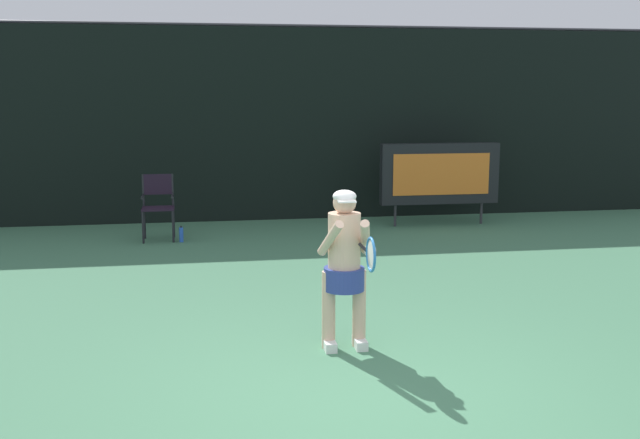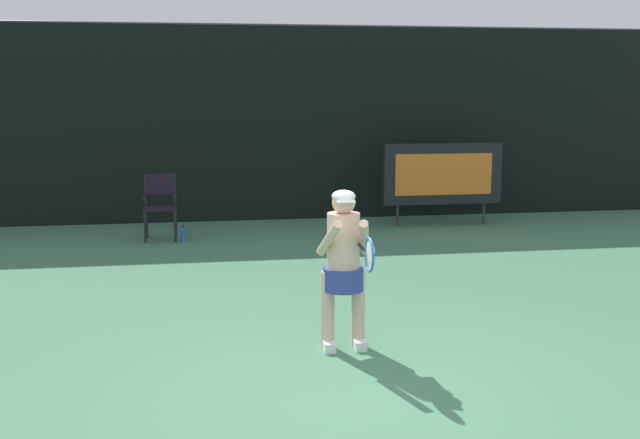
{
  "view_description": "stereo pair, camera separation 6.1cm",
  "coord_description": "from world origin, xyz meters",
  "px_view_note": "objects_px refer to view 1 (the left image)",
  "views": [
    {
      "loc": [
        -1.28,
        -5.58,
        2.47
      ],
      "look_at": [
        0.05,
        2.4,
        1.05
      ],
      "focal_mm": 41.84,
      "sensor_mm": 36.0,
      "label": 1
    },
    {
      "loc": [
        -1.22,
        -5.59,
        2.47
      ],
      "look_at": [
        0.05,
        2.4,
        1.05
      ],
      "focal_mm": 41.84,
      "sensor_mm": 36.0,
      "label": 2
    }
  ],
  "objects_px": {
    "umpire_chair": "(158,203)",
    "tennis_racket": "(370,254)",
    "scoreboard": "(440,174)",
    "water_bottle": "(181,235)",
    "tennis_player": "(344,262)"
  },
  "relations": [
    {
      "from": "scoreboard",
      "to": "tennis_racket",
      "type": "xyz_separation_m",
      "value": [
        -2.89,
        -6.76,
        0.1
      ]
    },
    {
      "from": "water_bottle",
      "to": "tennis_player",
      "type": "distance_m",
      "value": 5.68
    },
    {
      "from": "scoreboard",
      "to": "umpire_chair",
      "type": "distance_m",
      "value": 5.05
    },
    {
      "from": "scoreboard",
      "to": "umpire_chair",
      "type": "height_order",
      "value": "scoreboard"
    },
    {
      "from": "water_bottle",
      "to": "tennis_player",
      "type": "height_order",
      "value": "tennis_player"
    },
    {
      "from": "umpire_chair",
      "to": "tennis_racket",
      "type": "height_order",
      "value": "tennis_racket"
    },
    {
      "from": "umpire_chair",
      "to": "tennis_player",
      "type": "height_order",
      "value": "tennis_player"
    },
    {
      "from": "scoreboard",
      "to": "water_bottle",
      "type": "bearing_deg",
      "value": -170.27
    },
    {
      "from": "tennis_player",
      "to": "water_bottle",
      "type": "bearing_deg",
      "value": 106.94
    },
    {
      "from": "scoreboard",
      "to": "tennis_racket",
      "type": "bearing_deg",
      "value": -113.17
    },
    {
      "from": "scoreboard",
      "to": "tennis_player",
      "type": "relative_size",
      "value": 1.43
    },
    {
      "from": "water_bottle",
      "to": "tennis_player",
      "type": "xyz_separation_m",
      "value": [
        1.64,
        -5.39,
        0.73
      ]
    },
    {
      "from": "umpire_chair",
      "to": "water_bottle",
      "type": "xyz_separation_m",
      "value": [
        0.37,
        -0.25,
        -0.5
      ]
    },
    {
      "from": "umpire_chair",
      "to": "tennis_player",
      "type": "bearing_deg",
      "value": -70.43
    },
    {
      "from": "umpire_chair",
      "to": "tennis_racket",
      "type": "bearing_deg",
      "value": -71.18
    }
  ]
}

